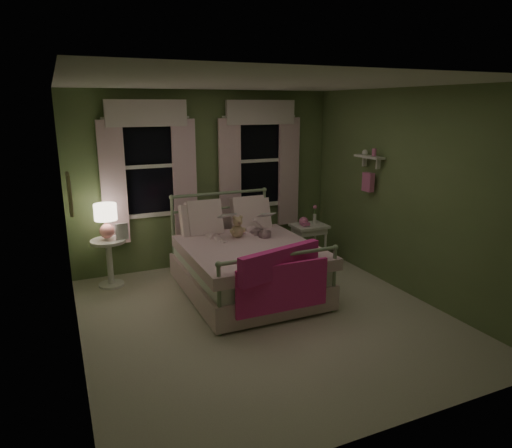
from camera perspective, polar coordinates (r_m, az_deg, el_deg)
name	(u,v)px	position (r m, az deg, el deg)	size (l,w,h in m)	color
room_shell	(266,208)	(4.98, 1.20, 2.04)	(4.20, 4.20, 4.20)	beige
bed	(245,263)	(5.97, -1.36, -4.95)	(1.58, 2.04, 1.18)	white
pink_throw	(281,273)	(5.01, 3.16, -6.12)	(1.10, 0.39, 0.71)	#E52C8D
child_left	(213,219)	(6.10, -5.34, 0.67)	(0.25, 0.17, 0.70)	#F7D1DD
child_right	(252,212)	(6.28, -0.51, 1.54)	(0.38, 0.30, 0.78)	#F7D1DD
book_left	(220,220)	(5.86, -4.57, 0.54)	(0.20, 0.27, 0.03)	beige
book_right	(259,219)	(6.07, 0.43, 0.68)	(0.20, 0.27, 0.02)	beige
teddy_bear	(237,228)	(6.08, -2.33, -0.56)	(0.23, 0.18, 0.31)	tan
nightstand_left	(109,256)	(6.44, -17.88, -3.85)	(0.46, 0.46, 0.65)	white
table_lamp	(106,218)	(6.30, -18.26, 0.78)	(0.29, 0.29, 0.47)	pink
book_nightstand	(116,240)	(6.31, -17.07, -1.90)	(0.16, 0.22, 0.02)	beige
nightstand_right	(309,231)	(6.90, 6.66, -0.88)	(0.50, 0.40, 0.64)	white
pink_toy	(304,222)	(6.80, 5.99, 0.30)	(0.14, 0.18, 0.14)	pink
bud_vase	(315,214)	(6.94, 7.36, 1.23)	(0.06, 0.06, 0.28)	white
window_left	(149,162)	(6.58, -13.24, 7.61)	(1.34, 0.13, 1.96)	black
window_right	(260,156)	(7.10, 0.48, 8.48)	(1.34, 0.13, 1.96)	black
wall_shelf	(369,170)	(6.51, 13.91, 6.62)	(0.15, 0.50, 0.60)	white
framed_picture	(70,194)	(5.08, -22.26, 3.50)	(0.03, 0.32, 0.42)	beige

